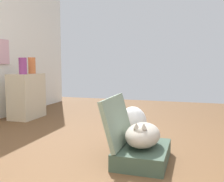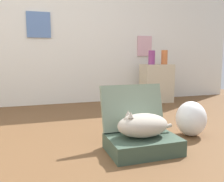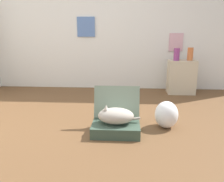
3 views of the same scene
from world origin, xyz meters
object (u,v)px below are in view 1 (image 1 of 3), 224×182
Objects in this scene: cat at (143,135)px; vase_tall at (23,66)px; plastic_bag_white at (133,123)px; side_table at (27,96)px; suitcase_base at (143,154)px; vase_short at (32,65)px.

vase_tall is (1.07, 1.92, 0.55)m from cat.
vase_tall is at bearing 75.86° from plastic_bag_white.
cat reaches higher than plastic_bag_white.
vase_tall is (-0.13, -0.05, 0.45)m from side_table.
vase_tall is (1.06, 1.92, 0.71)m from suitcase_base.
suitcase_base is 1.13× the size of cat.
cat is at bearing -124.30° from vase_short.
side_table is (1.19, 1.97, 0.26)m from suitcase_base.
vase_tall is 0.97× the size of vase_short.
vase_short reaches higher than vase_tall.
cat is 2.42m from vase_short.
cat is at bearing -160.40° from plastic_bag_white.
cat is 2.19× the size of vase_tall.
vase_short is (0.13, -0.02, 0.45)m from side_table.
plastic_bag_white is 1.95m from vase_short.
plastic_bag_white is at bearing 19.60° from cat.
plastic_bag_white reaches higher than suitcase_base.
side_table reaches higher than plastic_bag_white.
cat is 0.78× the size of side_table.
suitcase_base is 0.16m from cat.
vase_short is at bearing 6.98° from vase_tall.
cat is 2.31m from side_table.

